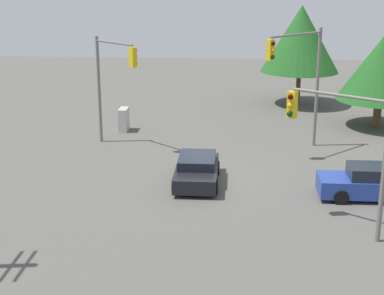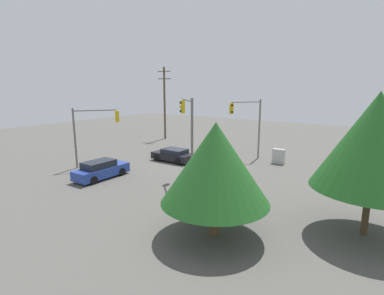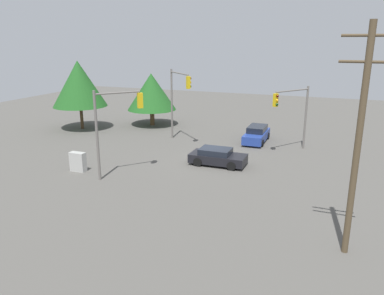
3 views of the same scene
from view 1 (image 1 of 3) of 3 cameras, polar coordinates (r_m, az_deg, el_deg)
The scene contains 9 objects.
ground_plane at distance 28.53m, azimuth 1.35°, elevation -2.97°, with size 80.00×80.00×0.00m, color #54514C.
sedan_dark at distance 27.70m, azimuth 0.48°, elevation -2.20°, with size 4.28×2.06×1.28m.
sedan_blue at distance 27.04m, azimuth 17.16°, elevation -3.29°, with size 1.89×4.64×1.50m.
traffic_signal_main at distance 22.48m, azimuth 14.40°, elevation 1.21°, with size 2.50×3.48×5.53m.
traffic_signal_cross at distance 32.23m, azimuth 10.45°, elevation 7.50°, with size 3.18×3.16×6.68m.
traffic_signal_aux at distance 33.02m, azimuth -7.73°, elevation 7.12°, with size 2.35×2.68×6.14m.
electrical_cabinet at distance 36.92m, azimuth -6.63°, elevation 2.71°, with size 1.16×0.52×1.43m, color #B2B2AD.
tree_right at distance 44.10m, azimuth 10.50°, elevation 10.33°, with size 5.69×5.69×7.26m.
tree_far at distance 38.86m, azimuth 17.90°, elevation 7.33°, with size 5.43×5.43×5.80m.
Camera 1 is at (26.81, 1.25, 9.70)m, focal length 55.00 mm.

